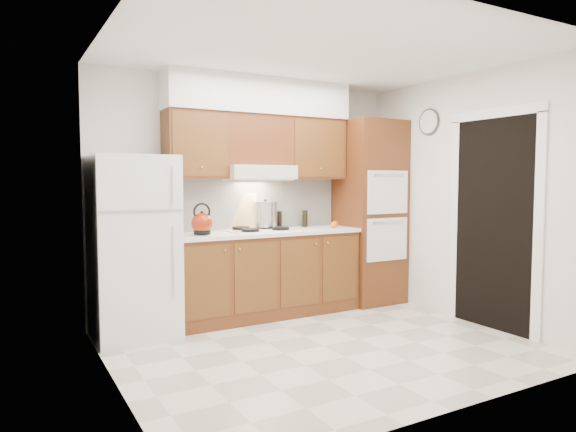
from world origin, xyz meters
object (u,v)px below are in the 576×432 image
object	(u,v)px
stock_pot	(265,214)
oven_cabinet	(369,212)
kettle	(202,223)
fridge	(133,247)

from	to	relation	value
stock_pot	oven_cabinet	bearing A→B (deg)	-7.24
stock_pot	kettle	bearing A→B (deg)	-164.03
oven_cabinet	kettle	world-z (taller)	oven_cabinet
kettle	stock_pot	world-z (taller)	stock_pot
stock_pot	fridge	bearing A→B (deg)	-172.25
kettle	fridge	bearing A→B (deg)	160.69
kettle	oven_cabinet	bearing A→B (deg)	-14.60
fridge	kettle	world-z (taller)	fridge
oven_cabinet	stock_pot	size ratio (longest dim) A/B	8.05
oven_cabinet	fridge	bearing A→B (deg)	-179.30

